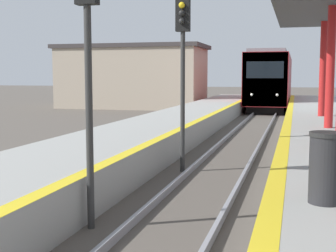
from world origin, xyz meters
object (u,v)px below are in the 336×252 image
Objects in this scene: signal_mid at (183,51)px; trash_bin at (326,168)px; train at (271,80)px; signal_near at (87,36)px.

trash_bin is (3.30, -5.45, -1.87)m from signal_mid.
train is 31.94m from trash_bin.
signal_mid is (-0.96, -26.39, 1.04)m from train.
signal_near is (-1.36, -31.33, 1.04)m from train.
train is at bearing 87.92° from signal_mid.
signal_near is 4.95m from signal_mid.
signal_mid is at bearing -92.08° from train.
signal_mid is at bearing 121.17° from trash_bin.
train is at bearing 87.52° from signal_near.
train is 17.61× the size of trash_bin.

